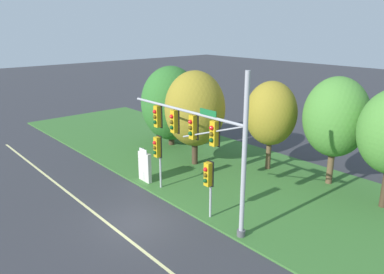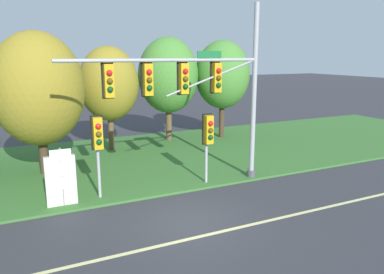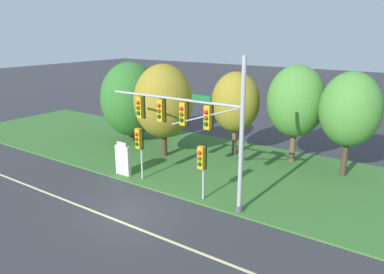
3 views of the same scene
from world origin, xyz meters
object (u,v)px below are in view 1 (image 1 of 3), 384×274
tree_behind_signpost (271,114)px  tree_mid_verge (336,117)px  info_kiosk (145,167)px  pedestrian_signal_further_along (208,178)px  pedestrian_signal_near_kerb (158,150)px  route_sign_post (144,162)px  traffic_signal_mast (202,135)px  tree_left_of_mast (195,109)px  tree_nearest_road (171,103)px

tree_behind_signpost → tree_mid_verge: 4.18m
info_kiosk → pedestrian_signal_further_along: bearing=-2.6°
pedestrian_signal_near_kerb → route_sign_post: pedestrian_signal_near_kerb is taller
traffic_signal_mast → pedestrian_signal_near_kerb: traffic_signal_mast is taller
tree_left_of_mast → info_kiosk: 5.38m
tree_behind_signpost → tree_mid_verge: tree_mid_verge is taller
tree_left_of_mast → tree_behind_signpost: 5.12m
tree_left_of_mast → tree_behind_signpost: bearing=38.4°
tree_left_of_mast → info_kiosk: bearing=-86.8°
tree_left_of_mast → info_kiosk: (0.25, -4.42, -3.05)m
tree_mid_verge → info_kiosk: 12.01m
pedestrian_signal_near_kerb → tree_nearest_road: tree_nearest_road is taller
route_sign_post → tree_left_of_mast: (-0.29, 4.52, 2.66)m
pedestrian_signal_further_along → tree_mid_verge: (1.75, 8.77, 2.00)m
route_sign_post → tree_nearest_road: (-4.94, 6.04, 2.12)m
route_sign_post → tree_behind_signpost: (3.72, 7.70, 2.55)m
tree_mid_verge → tree_left_of_mast: bearing=-153.2°
tree_mid_verge → pedestrian_signal_near_kerb: bearing=-126.9°
route_sign_post → info_kiosk: 0.41m
pedestrian_signal_further_along → tree_nearest_road: (-10.97, 6.21, 1.23)m
traffic_signal_mast → tree_behind_signpost: (-1.81, 7.89, -0.44)m
tree_mid_verge → tree_nearest_road: bearing=-168.6°
pedestrian_signal_further_along → route_sign_post: (-6.04, 0.17, -0.90)m
pedestrian_signal_further_along → info_kiosk: size_ratio=1.62×
tree_nearest_road → tree_left_of_mast: bearing=-18.1°
pedestrian_signal_near_kerb → tree_nearest_road: bearing=136.8°
traffic_signal_mast → tree_left_of_mast: traffic_signal_mast is taller
pedestrian_signal_near_kerb → tree_left_of_mast: tree_left_of_mast is taller
tree_nearest_road → info_kiosk: tree_nearest_road is taller
tree_behind_signpost → info_kiosk: bearing=-116.4°
route_sign_post → tree_left_of_mast: size_ratio=0.34×
pedestrian_signal_further_along → tree_behind_signpost: bearing=106.4°
traffic_signal_mast → tree_nearest_road: size_ratio=1.33×
traffic_signal_mast → tree_behind_signpost: size_ratio=1.42×
route_sign_post → traffic_signal_mast: bearing=-2.0°
info_kiosk → tree_mid_verge: bearing=47.3°
pedestrian_signal_near_kerb → info_kiosk: size_ratio=1.74×
tree_mid_verge → info_kiosk: size_ratio=3.51×
pedestrian_signal_further_along → tree_behind_signpost: size_ratio=0.51×
tree_left_of_mast → pedestrian_signal_near_kerb: bearing=-69.0°
tree_left_of_mast → info_kiosk: tree_left_of_mast is taller
pedestrian_signal_near_kerb → pedestrian_signal_further_along: size_ratio=1.07×
tree_nearest_road → tree_behind_signpost: 8.83m
pedestrian_signal_near_kerb → pedestrian_signal_further_along: (4.63, -0.26, -0.18)m
route_sign_post → tree_behind_signpost: 8.93m
tree_nearest_road → pedestrian_signal_further_along: bearing=-29.5°
pedestrian_signal_further_along → tree_nearest_road: 12.67m
traffic_signal_mast → pedestrian_signal_further_along: (0.51, 0.02, -2.10)m
pedestrian_signal_near_kerb → tree_mid_verge: 10.79m
tree_mid_verge → info_kiosk: tree_mid_verge is taller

